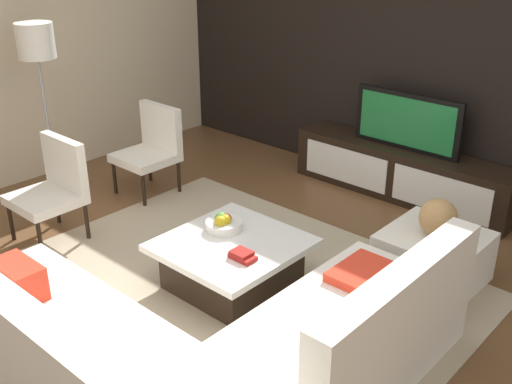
{
  "coord_description": "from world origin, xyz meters",
  "views": [
    {
      "loc": [
        2.66,
        -2.7,
        2.55
      ],
      "look_at": [
        -0.34,
        0.63,
        0.53
      ],
      "focal_mm": 42.93,
      "sensor_mm": 36.0,
      "label": 1
    }
  ],
  "objects_px": {
    "sectional_couch": "(194,355)",
    "floor_lamp": "(37,51)",
    "media_console": "(402,173)",
    "coffee_table": "(232,263)",
    "ottoman": "(433,258)",
    "book_stack": "(242,255)",
    "accent_chair_near": "(54,184)",
    "television": "(407,122)",
    "fruit_bowl": "(224,223)",
    "decorative_ball": "(438,218)",
    "accent_chair_far": "(152,145)"
  },
  "relations": [
    {
      "from": "sectional_couch",
      "to": "floor_lamp",
      "type": "height_order",
      "value": "floor_lamp"
    },
    {
      "from": "media_console",
      "to": "floor_lamp",
      "type": "height_order",
      "value": "floor_lamp"
    },
    {
      "from": "coffee_table",
      "to": "ottoman",
      "type": "relative_size",
      "value": 1.39
    },
    {
      "from": "book_stack",
      "to": "coffee_table",
      "type": "bearing_deg",
      "value": 150.43
    },
    {
      "from": "accent_chair_near",
      "to": "ottoman",
      "type": "relative_size",
      "value": 1.24
    },
    {
      "from": "sectional_couch",
      "to": "ottoman",
      "type": "bearing_deg",
      "value": 77.95
    },
    {
      "from": "floor_lamp",
      "to": "book_stack",
      "type": "xyz_separation_m",
      "value": [
        2.71,
        -0.16,
        -1.02
      ]
    },
    {
      "from": "ottoman",
      "to": "book_stack",
      "type": "bearing_deg",
      "value": -125.5
    },
    {
      "from": "sectional_couch",
      "to": "television",
      "type": "bearing_deg",
      "value": 99.32
    },
    {
      "from": "coffee_table",
      "to": "ottoman",
      "type": "distance_m",
      "value": 1.51
    },
    {
      "from": "television",
      "to": "fruit_bowl",
      "type": "relative_size",
      "value": 3.91
    },
    {
      "from": "fruit_bowl",
      "to": "decorative_ball",
      "type": "height_order",
      "value": "decorative_ball"
    },
    {
      "from": "floor_lamp",
      "to": "accent_chair_far",
      "type": "relative_size",
      "value": 1.94
    },
    {
      "from": "media_console",
      "to": "coffee_table",
      "type": "distance_m",
      "value": 2.3
    },
    {
      "from": "accent_chair_near",
      "to": "floor_lamp",
      "type": "distance_m",
      "value": 1.33
    },
    {
      "from": "media_console",
      "to": "accent_chair_far",
      "type": "distance_m",
      "value": 2.48
    },
    {
      "from": "ottoman",
      "to": "sectional_couch",
      "type": "bearing_deg",
      "value": -102.05
    },
    {
      "from": "accent_chair_near",
      "to": "book_stack",
      "type": "relative_size",
      "value": 4.66
    },
    {
      "from": "coffee_table",
      "to": "accent_chair_near",
      "type": "height_order",
      "value": "accent_chair_near"
    },
    {
      "from": "sectional_couch",
      "to": "floor_lamp",
      "type": "xyz_separation_m",
      "value": [
        -3.13,
        1.01,
        1.15
      ]
    },
    {
      "from": "accent_chair_near",
      "to": "book_stack",
      "type": "bearing_deg",
      "value": 13.02
    },
    {
      "from": "sectional_couch",
      "to": "ottoman",
      "type": "xyz_separation_m",
      "value": [
        0.44,
        2.04,
        -0.08
      ]
    },
    {
      "from": "accent_chair_far",
      "to": "book_stack",
      "type": "bearing_deg",
      "value": -18.79
    },
    {
      "from": "television",
      "to": "book_stack",
      "type": "bearing_deg",
      "value": -87.14
    },
    {
      "from": "accent_chair_near",
      "to": "accent_chair_far",
      "type": "distance_m",
      "value": 1.19
    },
    {
      "from": "media_console",
      "to": "accent_chair_near",
      "type": "relative_size",
      "value": 2.6
    },
    {
      "from": "sectional_couch",
      "to": "ottoman",
      "type": "relative_size",
      "value": 3.61
    },
    {
      "from": "book_stack",
      "to": "decorative_ball",
      "type": "bearing_deg",
      "value": 54.5
    },
    {
      "from": "television",
      "to": "coffee_table",
      "type": "distance_m",
      "value": 2.37
    },
    {
      "from": "fruit_bowl",
      "to": "accent_chair_far",
      "type": "distance_m",
      "value": 1.78
    },
    {
      "from": "sectional_couch",
      "to": "floor_lamp",
      "type": "distance_m",
      "value": 3.48
    },
    {
      "from": "sectional_couch",
      "to": "fruit_bowl",
      "type": "height_order",
      "value": "sectional_couch"
    },
    {
      "from": "media_console",
      "to": "ottoman",
      "type": "height_order",
      "value": "media_console"
    },
    {
      "from": "coffee_table",
      "to": "fruit_bowl",
      "type": "xyz_separation_m",
      "value": [
        -0.18,
        0.1,
        0.23
      ]
    },
    {
      "from": "accent_chair_near",
      "to": "decorative_ball",
      "type": "height_order",
      "value": "accent_chair_near"
    },
    {
      "from": "media_console",
      "to": "sectional_couch",
      "type": "relative_size",
      "value": 0.89
    },
    {
      "from": "decorative_ball",
      "to": "book_stack",
      "type": "bearing_deg",
      "value": -125.5
    },
    {
      "from": "sectional_couch",
      "to": "decorative_ball",
      "type": "distance_m",
      "value": 2.1
    },
    {
      "from": "ottoman",
      "to": "accent_chair_far",
      "type": "relative_size",
      "value": 0.8
    },
    {
      "from": "accent_chair_far",
      "to": "ottoman",
      "type": "bearing_deg",
      "value": 10.58
    },
    {
      "from": "sectional_couch",
      "to": "decorative_ball",
      "type": "relative_size",
      "value": 8.95
    },
    {
      "from": "coffee_table",
      "to": "accent_chair_far",
      "type": "distance_m",
      "value": 2.0
    },
    {
      "from": "accent_chair_near",
      "to": "floor_lamp",
      "type": "xyz_separation_m",
      "value": [
        -0.81,
        0.46,
        0.94
      ]
    },
    {
      "from": "book_stack",
      "to": "media_console",
      "type": "bearing_deg",
      "value": 92.86
    },
    {
      "from": "accent_chair_far",
      "to": "decorative_ball",
      "type": "distance_m",
      "value": 2.92
    },
    {
      "from": "accent_chair_near",
      "to": "accent_chair_far",
      "type": "height_order",
      "value": "same"
    },
    {
      "from": "floor_lamp",
      "to": "decorative_ball",
      "type": "xyz_separation_m",
      "value": [
        3.56,
        1.03,
        -0.89
      ]
    },
    {
      "from": "media_console",
      "to": "fruit_bowl",
      "type": "height_order",
      "value": "fruit_bowl"
    },
    {
      "from": "television",
      "to": "accent_chair_near",
      "type": "height_order",
      "value": "television"
    },
    {
      "from": "media_console",
      "to": "floor_lamp",
      "type": "xyz_separation_m",
      "value": [
        -2.59,
        -2.26,
        1.18
      ]
    }
  ]
}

